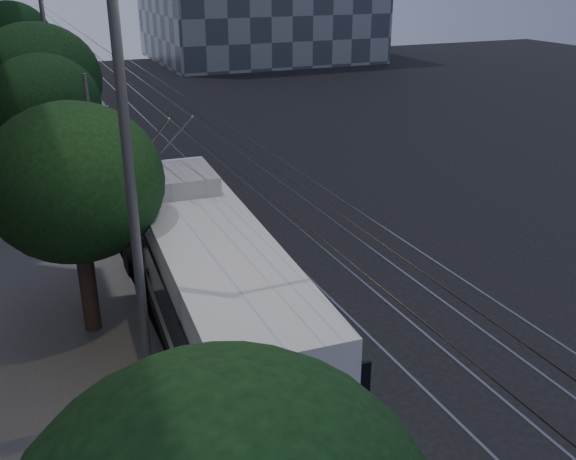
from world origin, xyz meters
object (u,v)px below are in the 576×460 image
at_px(car_white_b, 92,150).
at_px(car_white_d, 95,109).
at_px(trolleybus, 207,277).
at_px(streetlamp_far, 58,59).
at_px(car_white_c, 74,121).
at_px(streetlamp_near, 147,112).
at_px(pickup_silver, 123,203).
at_px(car_white_a, 135,179).

distance_m(car_white_b, car_white_d, 10.77).
xyz_separation_m(trolleybus, streetlamp_far, (-1.76, 16.74, 3.63)).
bearing_deg(trolleybus, car_white_d, 91.38).
height_order(car_white_c, streetlamp_far, streetlamp_far).
distance_m(car_white_c, streetlamp_near, 29.21).
relative_size(car_white_c, car_white_d, 0.91).
relative_size(pickup_silver, car_white_a, 1.45).
height_order(car_white_b, streetlamp_near, streetlamp_near).
relative_size(car_white_b, streetlamp_far, 0.62).
xyz_separation_m(streetlamp_near, streetlamp_far, (-0.03, 19.55, -1.37)).
xyz_separation_m(trolleybus, car_white_b, (-0.65, 17.90, -0.96)).
height_order(trolleybus, pickup_silver, trolleybus).
bearing_deg(car_white_d, trolleybus, -99.38).
xyz_separation_m(car_white_d, streetlamp_near, (-2.67, -31.36, 6.06)).
bearing_deg(trolleybus, streetlamp_far, 99.27).
bearing_deg(streetlamp_near, car_white_d, 85.14).
relative_size(trolleybus, streetlamp_near, 1.13).
bearing_deg(streetlamp_near, trolleybus, 58.44).
height_order(car_white_c, car_white_d, car_white_d).
distance_m(pickup_silver, car_white_b, 8.81).
bearing_deg(car_white_a, pickup_silver, -132.69).
distance_m(car_white_a, streetlamp_far, 6.79).
bearing_deg(car_white_a, trolleybus, -116.06).
bearing_deg(pickup_silver, streetlamp_far, 105.50).
relative_size(trolleybus, streetlamp_far, 1.45).
distance_m(car_white_b, streetlamp_near, 21.57).
height_order(trolleybus, streetlamp_far, streetlamp_far).
distance_m(trolleybus, pickup_silver, 9.16).
bearing_deg(trolleybus, car_white_b, 95.37).
bearing_deg(streetlamp_near, car_white_b, 87.04).
bearing_deg(car_white_c, trolleybus, -72.31).
relative_size(car_white_a, car_white_c, 1.16).
distance_m(pickup_silver, car_white_d, 19.53).
bearing_deg(car_white_a, car_white_d, 64.10).
bearing_deg(pickup_silver, streetlamp_near, -87.84).
relative_size(car_white_c, streetlamp_near, 0.32).
bearing_deg(streetlamp_far, streetlamp_near, -89.90).
relative_size(pickup_silver, car_white_b, 1.14).
distance_m(car_white_a, car_white_d, 16.26).
distance_m(pickup_silver, streetlamp_near, 13.32).
relative_size(car_white_a, car_white_d, 1.06).
bearing_deg(car_white_b, car_white_a, -69.43).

